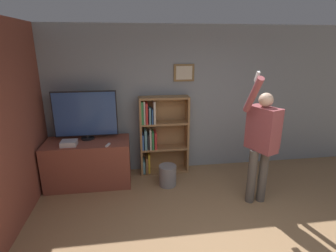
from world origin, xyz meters
name	(u,v)px	position (x,y,z in m)	size (l,w,h in m)	color
wall_back	(186,100)	(0.00, 2.81, 1.35)	(7.11, 0.09, 2.70)	gray
wall_side_brick	(6,130)	(-2.59, 1.39, 1.35)	(0.06, 4.38, 2.70)	brown
tv_ledge	(89,163)	(-1.81, 2.36, 0.39)	(1.42, 0.67, 0.78)	brown
television	(85,115)	(-1.81, 2.48, 1.22)	(1.06, 0.22, 0.84)	black
game_console	(69,143)	(-2.06, 2.21, 0.82)	(0.25, 0.22, 0.08)	silver
remote_loose	(108,145)	(-1.44, 2.12, 0.80)	(0.08, 0.14, 0.02)	white
bookshelf	(159,135)	(-0.56, 2.63, 0.75)	(0.90, 0.28, 1.47)	#997047
person	(262,138)	(0.83, 1.42, 1.05)	(0.60, 0.58, 2.04)	#56514C
waste_bin	(168,175)	(-0.46, 2.10, 0.18)	(0.30, 0.30, 0.37)	gray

